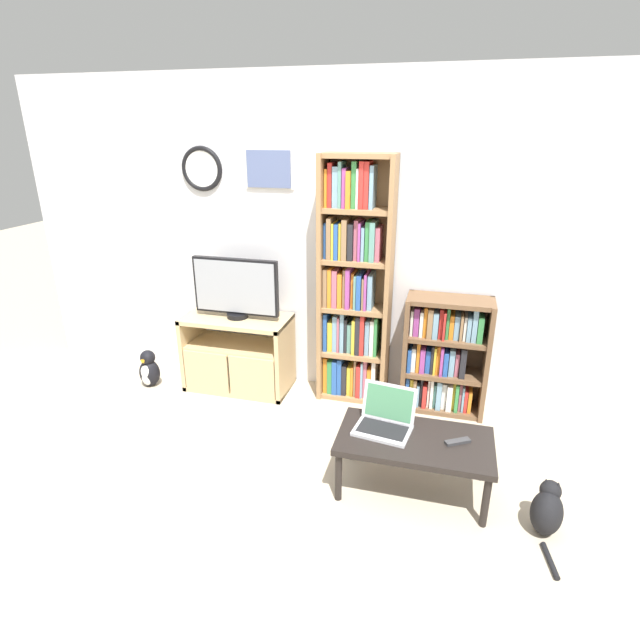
# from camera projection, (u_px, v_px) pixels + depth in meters

# --- Properties ---
(ground_plane) EXTENTS (18.00, 18.00, 0.00)m
(ground_plane) POSITION_uv_depth(u_px,v_px,m) (268.00, 514.00, 3.01)
(ground_plane) COLOR #BCAD93
(wall_back) EXTENTS (5.69, 0.09, 2.60)m
(wall_back) POSITION_uv_depth(u_px,v_px,m) (334.00, 241.00, 4.09)
(wall_back) COLOR silver
(wall_back) RESTS_ON ground_plane
(tv_stand) EXTENTS (0.91, 0.46, 0.66)m
(tv_stand) POSITION_uv_depth(u_px,v_px,m) (238.00, 353.00, 4.36)
(tv_stand) COLOR tan
(tv_stand) RESTS_ON ground_plane
(television) EXTENTS (0.74, 0.18, 0.51)m
(television) POSITION_uv_depth(u_px,v_px,m) (236.00, 288.00, 4.16)
(television) COLOR black
(television) RESTS_ON tv_stand
(bookshelf_tall) EXTENTS (0.57, 0.28, 2.00)m
(bookshelf_tall) POSITION_uv_depth(u_px,v_px,m) (353.00, 289.00, 4.01)
(bookshelf_tall) COLOR #9E754C
(bookshelf_tall) RESTS_ON ground_plane
(bookshelf_short) EXTENTS (0.66, 0.31, 0.96)m
(bookshelf_short) POSITION_uv_depth(u_px,v_px,m) (443.00, 356.00, 4.00)
(bookshelf_short) COLOR brown
(bookshelf_short) RESTS_ON ground_plane
(coffee_table) EXTENTS (0.95, 0.51, 0.38)m
(coffee_table) POSITION_uv_depth(u_px,v_px,m) (415.00, 444.00, 3.10)
(coffee_table) COLOR black
(coffee_table) RESTS_ON ground_plane
(laptop) EXTENTS (0.38, 0.34, 0.26)m
(laptop) POSITION_uv_depth(u_px,v_px,m) (385.00, 419.00, 3.17)
(laptop) COLOR silver
(laptop) RESTS_ON coffee_table
(remote_near_laptop) EXTENTS (0.16, 0.12, 0.02)m
(remote_near_laptop) POSITION_uv_depth(u_px,v_px,m) (458.00, 442.00, 3.03)
(remote_near_laptop) COLOR #38383A
(remote_near_laptop) RESTS_ON coffee_table
(cat) EXTENTS (0.22, 0.48, 0.31)m
(cat) POSITION_uv_depth(u_px,v_px,m) (547.00, 510.00, 2.84)
(cat) COLOR black
(cat) RESTS_ON ground_plane
(penguin_figurine) EXTENTS (0.18, 0.17, 0.34)m
(penguin_figurine) POSITION_uv_depth(u_px,v_px,m) (149.00, 370.00, 4.45)
(penguin_figurine) COLOR black
(penguin_figurine) RESTS_ON ground_plane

